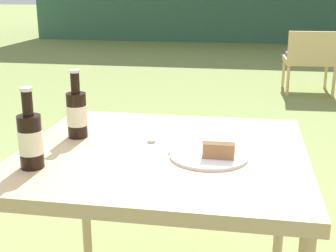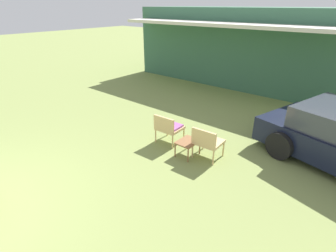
# 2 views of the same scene
# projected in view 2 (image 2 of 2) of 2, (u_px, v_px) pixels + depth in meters

# --- Properties ---
(cabin_building) EXTENTS (9.90, 4.64, 3.07)m
(cabin_building) POSITION_uv_depth(u_px,v_px,m) (254.00, 46.00, 11.23)
(cabin_building) COLOR #38664C
(cabin_building) RESTS_ON ground_plane
(wicker_chair_cushioned) EXTENTS (0.61, 0.56, 0.76)m
(wicker_chair_cushioned) POSITION_uv_depth(u_px,v_px,m) (168.00, 127.00, 6.45)
(wicker_chair_cushioned) COLOR tan
(wicker_chair_cushioned) RESTS_ON ground_plane
(wicker_chair_plain) EXTENTS (0.61, 0.56, 0.76)m
(wicker_chair_plain) POSITION_uv_depth(u_px,v_px,m) (207.00, 141.00, 5.78)
(wicker_chair_plain) COLOR tan
(wicker_chair_plain) RESTS_ON ground_plane
(garden_side_table) EXTENTS (0.41, 0.51, 0.36)m
(garden_side_table) POSITION_uv_depth(u_px,v_px,m) (188.00, 143.00, 5.95)
(garden_side_table) COLOR brown
(garden_side_table) RESTS_ON ground_plane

